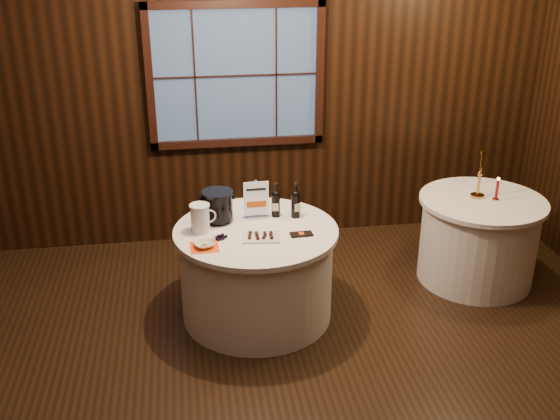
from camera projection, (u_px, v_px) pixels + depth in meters
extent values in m
plane|color=black|center=(275.00, 393.00, 4.46)|extent=(6.00, 6.00, 0.00)
cube|color=black|center=(236.00, 91.00, 6.12)|extent=(6.00, 0.02, 3.00)
cube|color=#3D5780|center=(236.00, 75.00, 6.03)|extent=(1.50, 0.01, 1.20)
cylinder|color=white|center=(257.00, 275.00, 5.22)|extent=(1.20, 1.20, 0.73)
cylinder|color=white|center=(256.00, 231.00, 5.07)|extent=(1.28, 1.28, 0.04)
cylinder|color=white|center=(478.00, 241.00, 5.77)|extent=(1.00, 1.00, 0.73)
cylinder|color=white|center=(483.00, 201.00, 5.61)|extent=(1.08, 1.08, 0.04)
cube|color=#B0AFB6|center=(256.00, 216.00, 5.25)|extent=(0.17, 0.10, 0.02)
cube|color=#B0AFB6|center=(256.00, 198.00, 5.19)|extent=(0.02, 0.02, 0.31)
cube|color=white|center=(256.00, 199.00, 5.18)|extent=(0.20, 0.01, 0.28)
cylinder|color=black|center=(276.00, 206.00, 5.24)|extent=(0.07, 0.07, 0.18)
sphere|color=black|center=(276.00, 195.00, 5.21)|extent=(0.07, 0.07, 0.07)
cylinder|color=black|center=(276.00, 189.00, 5.19)|extent=(0.03, 0.03, 0.08)
cylinder|color=black|center=(276.00, 184.00, 5.17)|extent=(0.03, 0.03, 0.02)
cube|color=beige|center=(276.00, 207.00, 5.21)|extent=(0.05, 0.01, 0.06)
cylinder|color=black|center=(296.00, 206.00, 5.23)|extent=(0.07, 0.07, 0.19)
sphere|color=black|center=(296.00, 195.00, 5.19)|extent=(0.07, 0.07, 0.07)
cylinder|color=black|center=(296.00, 189.00, 5.17)|extent=(0.03, 0.03, 0.09)
cylinder|color=black|center=(296.00, 184.00, 5.15)|extent=(0.03, 0.03, 0.02)
cube|color=beige|center=(296.00, 208.00, 5.19)|extent=(0.05, 0.02, 0.07)
cylinder|color=black|center=(218.00, 220.00, 5.18)|extent=(0.18, 0.18, 0.03)
cylinder|color=black|center=(218.00, 206.00, 5.13)|extent=(0.24, 0.24, 0.20)
cylinder|color=black|center=(217.00, 193.00, 5.08)|extent=(0.25, 0.25, 0.02)
cube|color=white|center=(261.00, 238.00, 4.90)|extent=(0.29, 0.21, 0.02)
cube|color=black|center=(301.00, 234.00, 4.96)|extent=(0.17, 0.09, 0.01)
cylinder|color=#3B2F15|center=(213.00, 238.00, 4.87)|extent=(0.06, 0.03, 0.03)
cylinder|color=white|center=(200.00, 219.00, 4.98)|extent=(0.14, 0.14, 0.21)
cylinder|color=white|center=(199.00, 206.00, 4.93)|extent=(0.16, 0.16, 0.01)
torus|color=white|center=(210.00, 217.00, 4.98)|extent=(0.11, 0.04, 0.11)
cube|color=#FF4B15|center=(204.00, 247.00, 4.77)|extent=(0.21, 0.21, 0.00)
imported|color=white|center=(204.00, 245.00, 4.76)|extent=(0.18, 0.18, 0.04)
cylinder|color=#BC813A|center=(477.00, 196.00, 5.65)|extent=(0.12, 0.12, 0.02)
cylinder|color=#BC813A|center=(480.00, 174.00, 5.57)|extent=(0.03, 0.03, 0.37)
cylinder|color=#BC813A|center=(483.00, 152.00, 5.49)|extent=(0.06, 0.06, 0.03)
cylinder|color=#BC813A|center=(496.00, 199.00, 5.58)|extent=(0.06, 0.06, 0.01)
cylinder|color=#A30C10|center=(497.00, 190.00, 5.55)|extent=(0.02, 0.02, 0.17)
sphere|color=#FFB23F|center=(499.00, 179.00, 5.51)|extent=(0.02, 0.02, 0.02)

